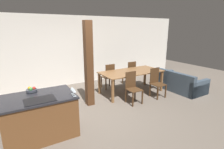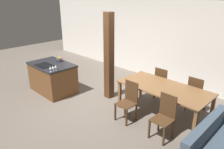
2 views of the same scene
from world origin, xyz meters
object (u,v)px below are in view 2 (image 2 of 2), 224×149
Objects in this scene: wine_glass_near at (50,68)px; wine_glass_far at (56,66)px; fruit_bowl at (59,59)px; dining_chair_far_right at (196,94)px; kitchen_island at (53,78)px; dining_chair_near_left at (128,101)px; wine_glass_middle at (53,67)px; dining_table at (164,90)px; timber_post at (109,57)px; dining_chair_far_left at (162,83)px; dining_chair_near_right at (164,116)px.

wine_glass_near and wine_glass_far have the same top height.
dining_chair_far_right is at bearing 22.31° from fruit_bowl.
fruit_bowl is 1.43× the size of wine_glass_near.
dining_chair_near_left is (2.70, 0.40, 0.05)m from kitchen_island.
wine_glass_middle is 0.07× the size of dining_table.
wine_glass_far is 2.92m from dining_table.
dining_chair_far_left is at bearing 38.51° from timber_post.
wine_glass_far is at bearing -151.75° from dining_table.
dining_chair_far_left reaches higher than dining_table.
wine_glass_far reaches higher than dining_chair_far_left.
dining_table is 2.29× the size of dining_chair_far_left.
kitchen_island is at bearing 34.72° from dining_chair_far_left.
kitchen_island reaches higher than dining_table.
timber_post is (1.59, 0.60, 0.28)m from fruit_bowl.
fruit_bowl reaches higher than kitchen_island.
wine_glass_near is at bearing -90.00° from wine_glass_far.
fruit_bowl is at bearing 103.09° from kitchen_island.
dining_chair_near_left is at bearing 90.00° from dining_chair_far_left.
wine_glass_far is 3.74m from dining_chair_far_right.
dining_chair_near_right is 0.39× the size of timber_post.
fruit_bowl reaches higher than dining_chair_far_right.
timber_post is (0.88, 1.17, 0.20)m from wine_glass_far.
wine_glass_middle is (0.63, -0.32, 0.57)m from kitchen_island.
dining_chair_near_right is (3.68, 0.40, 0.05)m from kitchen_island.
wine_glass_near is 0.07× the size of timber_post.
dining_chair_far_right is at bearing 90.00° from dining_chair_near_right.
wine_glass_middle is 3.79m from dining_chair_far_right.
wine_glass_far is at bearing -168.19° from dining_chair_near_right.
kitchen_island is 2.73m from dining_chair_near_left.
wine_glass_far is (0.63, -0.24, 0.57)m from kitchen_island.
fruit_bowl is 2.81m from dining_chair_near_left.
dining_table is at bearing 123.74° from dining_chair_near_right.
dining_chair_near_right is (0.49, -0.74, -0.19)m from dining_table.
dining_table is at bearing 6.97° from timber_post.
wine_glass_far is 2.22m from dining_chair_near_left.
wine_glass_near is (0.63, -0.40, 0.57)m from kitchen_island.
dining_chair_near_left is (2.06, 0.80, -0.52)m from wine_glass_near.
dining_chair_near_right is 1.00× the size of dining_chair_far_left.
dining_table is 2.29× the size of dining_chair_near_left.
wine_glass_middle reaches higher than fruit_bowl.
wine_glass_far is (0.00, 0.08, 0.00)m from wine_glass_middle.
wine_glass_far reaches higher than dining_chair_far_right.
fruit_bowl is (-0.08, 0.33, 0.49)m from kitchen_island.
kitchen_island is 3.28m from dining_chair_far_left.
dining_chair_near_left is at bearing 19.16° from wine_glass_middle.
dining_table is (2.56, 1.37, -0.33)m from wine_glass_far.
kitchen_island is at bearing 153.29° from wine_glass_middle.
dining_chair_near_right is at bearing 14.65° from wine_glass_near.
fruit_bowl is at bearing -178.57° from dining_chair_near_left.
fruit_bowl is 0.24× the size of dining_chair_near_left.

